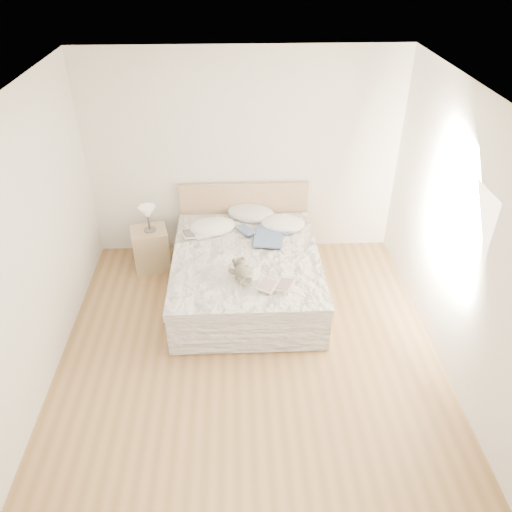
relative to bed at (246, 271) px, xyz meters
name	(u,v)px	position (x,y,z in m)	size (l,w,h in m)	color
floor	(250,361)	(0.00, -1.19, -0.31)	(4.00, 4.50, 0.00)	brown
ceiling	(247,104)	(0.00, -1.19, 2.39)	(4.00, 4.50, 0.00)	white
wall_back	(243,157)	(0.00, 1.06, 1.04)	(4.00, 0.02, 2.70)	white
wall_front	(262,489)	(0.00, -3.44, 1.04)	(4.00, 0.02, 2.70)	white
wall_left	(24,259)	(-2.00, -1.19, 1.04)	(0.02, 4.50, 2.70)	white
wall_right	(467,249)	(2.00, -1.19, 1.04)	(0.02, 4.50, 2.70)	white
window	(456,223)	(1.99, -0.89, 1.14)	(0.02, 1.30, 1.10)	white
bed	(246,271)	(0.00, 0.00, 0.00)	(1.72, 2.14, 1.00)	tan
nightstand	(151,249)	(-1.24, 0.60, -0.03)	(0.45, 0.40, 0.56)	tan
table_lamp	(148,213)	(-1.22, 0.60, 0.50)	(0.24, 0.24, 0.34)	#504B45
pillow_left	(212,227)	(-0.41, 0.51, 0.33)	(0.58, 0.41, 0.17)	white
pillow_middle	(251,213)	(0.09, 0.86, 0.33)	(0.64, 0.45, 0.19)	white
pillow_right	(283,224)	(0.49, 0.56, 0.33)	(0.56, 0.39, 0.17)	white
blouse	(269,236)	(0.28, 0.27, 0.32)	(0.54, 0.58, 0.02)	#33476D
photo_book	(195,235)	(-0.62, 0.35, 0.32)	(0.33, 0.23, 0.02)	white
childrens_book	(276,285)	(0.30, -0.73, 0.32)	(0.37, 0.25, 0.02)	beige
teddy_bear	(242,277)	(-0.06, -0.58, 0.34)	(0.22, 0.31, 0.16)	#575145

